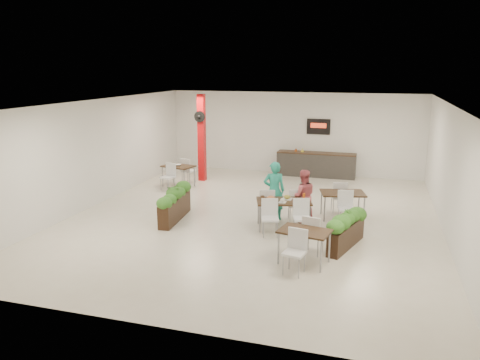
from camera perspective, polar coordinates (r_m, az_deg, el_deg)
name	(u,v)px	position (r m, az deg, el deg)	size (l,w,h in m)	color
ground	(254,217)	(13.28, 1.67, -4.57)	(12.00, 12.00, 0.00)	beige
room_shell	(254,147)	(12.80, 1.73, 4.01)	(10.10, 12.10, 3.22)	white
red_column	(202,137)	(17.34, -4.70, 5.27)	(0.40, 0.41, 3.20)	red
service_counter	(316,164)	(18.36, 9.25, 1.95)	(3.00, 0.64, 2.20)	#2E2C29
main_table	(283,205)	(12.29, 5.30, -3.02)	(1.65, 1.91, 0.92)	black
diner_man	(274,191)	(12.93, 4.18, -1.31)	(0.60, 0.39, 1.64)	teal
diner_woman	(303,196)	(12.82, 7.67, -1.94)	(0.71, 0.55, 1.46)	#D86069
planter_left	(175,202)	(13.05, -7.97, -2.65)	(0.54, 1.97, 1.03)	black
planter_right	(346,228)	(11.26, 12.85, -5.68)	(0.81, 1.72, 0.92)	black
side_table_a	(178,169)	(16.70, -7.53, 1.31)	(1.22, 1.67, 0.92)	black
side_table_b	(343,197)	(13.34, 12.40, -1.98)	(1.35, 1.67, 0.92)	black
side_table_c	(304,236)	(10.16, 7.86, -6.83)	(1.18, 1.67, 0.92)	black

